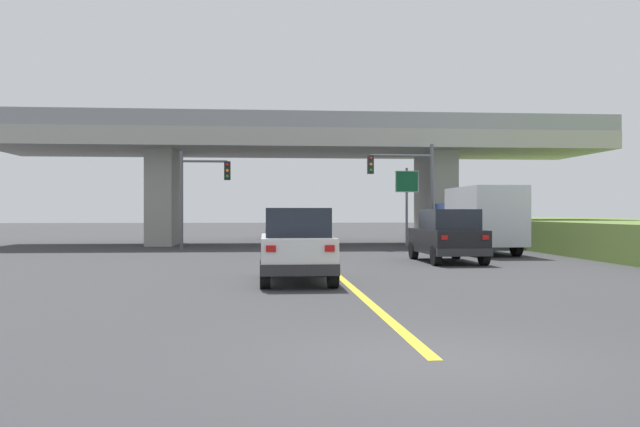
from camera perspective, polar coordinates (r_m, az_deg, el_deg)
ground at (r=39.71m, az=-1.56°, el=-2.64°), size 160.00×160.00×0.00m
overpass_bridge at (r=39.81m, az=-1.56°, el=5.05°), size 35.41×8.18×7.39m
lane_divider_stripe at (r=22.61m, az=0.85°, el=-4.72°), size 0.20×28.12×0.01m
suv_lead at (r=18.09m, az=-2.04°, el=-2.74°), size 1.96×4.29×2.02m
suv_crossing at (r=25.74m, az=10.90°, el=-1.88°), size 2.08×4.55×2.02m
box_truck at (r=31.53m, az=13.54°, el=-0.44°), size 2.33×6.99×3.04m
sedan_oncoming at (r=48.79m, az=-3.51°, el=-0.93°), size 2.03×4.80×2.02m
traffic_signal_nearside at (r=34.84m, az=7.71°, el=2.77°), size 3.49×0.36×5.47m
traffic_signal_farside at (r=34.65m, az=-10.38°, el=2.32°), size 2.59×0.36×5.05m
highway_sign at (r=38.25m, az=7.48°, el=2.04°), size 1.34×0.17×4.44m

